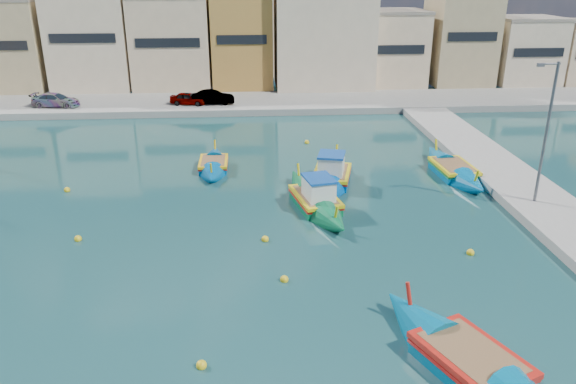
# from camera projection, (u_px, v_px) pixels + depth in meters

# --- Properties ---
(ground) EXTENTS (160.00, 160.00, 0.00)m
(ground) POSITION_uv_depth(u_px,v_px,m) (205.00, 276.00, 24.11)
(ground) COLOR #15413F
(ground) RESTS_ON ground
(north_quay) EXTENTS (80.00, 8.00, 0.60)m
(north_quay) POSITION_uv_depth(u_px,v_px,m) (227.00, 104.00, 53.65)
(north_quay) COLOR gray
(north_quay) RESTS_ON ground
(north_townhouses) EXTENTS (83.20, 7.87, 10.19)m
(north_townhouses) POSITION_uv_depth(u_px,v_px,m) (291.00, 43.00, 59.17)
(north_townhouses) COLOR #D1B590
(north_townhouses) RESTS_ON ground
(church_block) EXTENTS (10.00, 10.00, 19.10)m
(church_block) POSITION_uv_depth(u_px,v_px,m) (322.00, 9.00, 58.72)
(church_block) COLOR beige
(church_block) RESTS_ON ground
(quay_street_lamp) EXTENTS (1.18, 0.16, 8.00)m
(quay_street_lamp) POSITION_uv_depth(u_px,v_px,m) (545.00, 133.00, 29.20)
(quay_street_lamp) COLOR #595B60
(quay_street_lamp) RESTS_ON ground
(parked_cars) EXTENTS (18.38, 2.24, 1.29)m
(parked_cars) POSITION_uv_depth(u_px,v_px,m) (141.00, 99.00, 51.41)
(parked_cars) COLOR #4C1919
(parked_cars) RESTS_ON north_quay
(luzzu_turquoise_cabin) EXTENTS (3.79, 9.34, 2.93)m
(luzzu_turquoise_cabin) POSITION_uv_depth(u_px,v_px,m) (316.00, 201.00, 31.03)
(luzzu_turquoise_cabin) COLOR #0A6D3F
(luzzu_turquoise_cabin) RESTS_ON ground
(luzzu_blue_cabin) EXTENTS (4.11, 8.87, 3.05)m
(luzzu_blue_cabin) POSITION_uv_depth(u_px,v_px,m) (332.00, 177.00, 34.54)
(luzzu_blue_cabin) COLOR #004BA1
(luzzu_blue_cabin) RESTS_ON ground
(luzzu_cyan_mid) EXTENTS (2.60, 8.88, 2.59)m
(luzzu_cyan_mid) POSITION_uv_depth(u_px,v_px,m) (453.00, 171.00, 35.81)
(luzzu_cyan_mid) COLOR #0067A2
(luzzu_cyan_mid) RESTS_ON ground
(luzzu_green) EXTENTS (1.86, 6.94, 2.18)m
(luzzu_green) POSITION_uv_depth(u_px,v_px,m) (214.00, 166.00, 36.91)
(luzzu_green) COLOR #00579A
(luzzu_green) RESTS_ON ground
(luzzu_cyan_south) EXTENTS (5.68, 9.14, 2.80)m
(luzzu_cyan_south) POSITION_uv_depth(u_px,v_px,m) (470.00, 364.00, 18.28)
(luzzu_cyan_south) COLOR #006997
(luzzu_cyan_south) RESTS_ON ground
(mooring_buoys) EXTENTS (21.32, 25.69, 0.36)m
(mooring_buoys) POSITION_uv_depth(u_px,v_px,m) (238.00, 229.00, 28.33)
(mooring_buoys) COLOR yellow
(mooring_buoys) RESTS_ON ground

